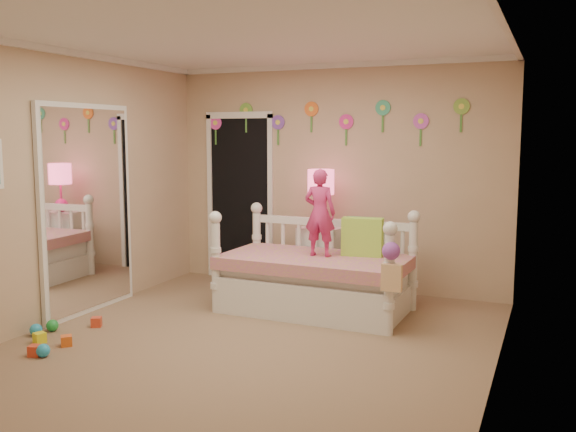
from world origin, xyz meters
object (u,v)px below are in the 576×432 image
at_px(table_lamp, 321,189).
at_px(child, 320,213).
at_px(nightstand, 320,260).
at_px(daybed, 315,261).

bearing_deg(table_lamp, child, -70.51).
bearing_deg(child, nightstand, -71.64).
bearing_deg(child, daybed, 10.41).
xyz_separation_m(daybed, nightstand, (-0.21, 0.72, -0.14)).
bearing_deg(table_lamp, nightstand, 0.00).
xyz_separation_m(daybed, table_lamp, (-0.21, 0.72, 0.67)).
distance_m(nightstand, table_lamp, 0.81).
xyz_separation_m(nightstand, table_lamp, (-0.00, 0.00, 0.81)).
distance_m(daybed, table_lamp, 1.01).
xyz_separation_m(daybed, child, (0.05, 0.01, 0.50)).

